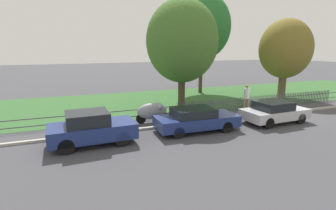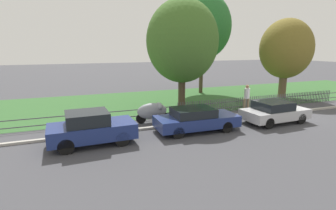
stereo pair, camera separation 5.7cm
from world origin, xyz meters
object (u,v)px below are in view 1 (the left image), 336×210
object	(u,v)px
covered_motorcycle	(153,111)
tree_behind_motorcycle	(202,27)
parked_car_black_saloon	(196,119)
tree_nearest_kerb	(182,41)
pedestrian_near_fence	(246,96)
parked_car_silver_hatchback	(91,128)
tree_mid_park	(285,49)
parked_car_navy_estate	(274,112)

from	to	relation	value
covered_motorcycle	tree_behind_motorcycle	distance (m)	12.23
parked_car_black_saloon	covered_motorcycle	size ratio (longest dim) A/B	2.29
tree_nearest_kerb	pedestrian_near_fence	distance (m)	5.76
tree_behind_motorcycle	parked_car_silver_hatchback	bearing A→B (deg)	-136.69
parked_car_silver_hatchback	parked_car_black_saloon	size ratio (longest dim) A/B	0.88
parked_car_silver_hatchback	pedestrian_near_fence	distance (m)	10.87
tree_mid_park	parked_car_black_saloon	bearing A→B (deg)	-153.08
covered_motorcycle	tree_nearest_kerb	size ratio (longest dim) A/B	0.26
parked_car_navy_estate	pedestrian_near_fence	size ratio (longest dim) A/B	2.15
covered_motorcycle	parked_car_silver_hatchback	bearing A→B (deg)	-145.03
covered_motorcycle	tree_behind_motorcycle	bearing A→B (deg)	49.94
parked_car_black_saloon	covered_motorcycle	world-z (taller)	parked_car_black_saloon
parked_car_black_saloon	parked_car_navy_estate	distance (m)	4.98
parked_car_navy_estate	parked_car_silver_hatchback	bearing A→B (deg)	176.78
parked_car_black_saloon	parked_car_navy_estate	size ratio (longest dim) A/B	1.12
parked_car_silver_hatchback	tree_behind_motorcycle	bearing A→B (deg)	41.35
parked_car_black_saloon	parked_car_silver_hatchback	bearing A→B (deg)	-178.25
tree_nearest_kerb	parked_car_silver_hatchback	bearing A→B (deg)	-144.20
parked_car_silver_hatchback	parked_car_navy_estate	world-z (taller)	parked_car_silver_hatchback
parked_car_navy_estate	tree_behind_motorcycle	size ratio (longest dim) A/B	0.43
parked_car_silver_hatchback	tree_mid_park	world-z (taller)	tree_mid_park
tree_mid_park	parked_car_navy_estate	bearing A→B (deg)	-136.64
tree_nearest_kerb	parked_car_navy_estate	bearing A→B (deg)	-52.81
tree_nearest_kerb	tree_mid_park	distance (m)	10.10
parked_car_navy_estate	tree_mid_park	distance (m)	9.35
covered_motorcycle	tree_behind_motorcycle	xyz separation A→B (m)	(7.40, 8.08, 5.44)
parked_car_black_saloon	pedestrian_near_fence	xyz separation A→B (m)	(5.24, 2.71, 0.38)
covered_motorcycle	tree_nearest_kerb	xyz separation A→B (m)	(2.87, 2.37, 3.99)
pedestrian_near_fence	parked_car_black_saloon	bearing A→B (deg)	-136.06
tree_behind_motorcycle	tree_mid_park	size ratio (longest dim) A/B	1.38
tree_mid_park	covered_motorcycle	bearing A→B (deg)	-165.16
parked_car_silver_hatchback	tree_behind_motorcycle	size ratio (longest dim) A/B	0.42
tree_nearest_kerb	parked_car_black_saloon	bearing A→B (deg)	-104.92
parked_car_black_saloon	tree_mid_park	xyz separation A→B (m)	(11.28, 5.73, 3.50)
tree_mid_park	pedestrian_near_fence	xyz separation A→B (m)	(-6.04, -3.02, -3.11)
parked_car_navy_estate	covered_motorcycle	bearing A→B (deg)	156.84
parked_car_black_saloon	covered_motorcycle	xyz separation A→B (m)	(-1.62, 2.31, 0.05)
parked_car_navy_estate	covered_motorcycle	world-z (taller)	parked_car_navy_estate
tree_nearest_kerb	tree_behind_motorcycle	size ratio (longest dim) A/B	0.82
parked_car_black_saloon	tree_nearest_kerb	distance (m)	6.31
parked_car_navy_estate	tree_mid_park	world-z (taller)	tree_mid_park
tree_behind_motorcycle	pedestrian_near_fence	distance (m)	9.24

